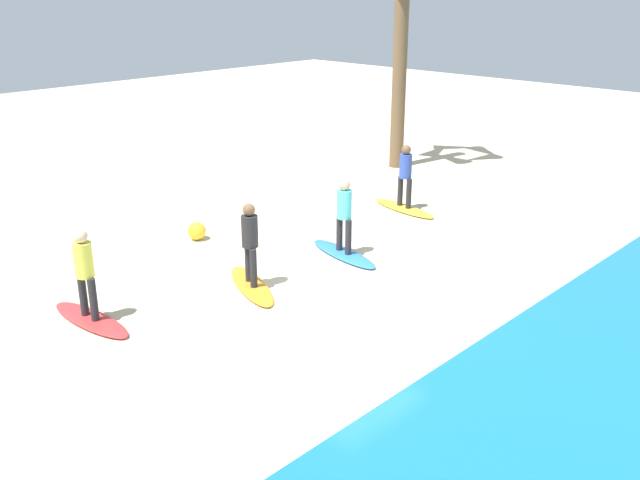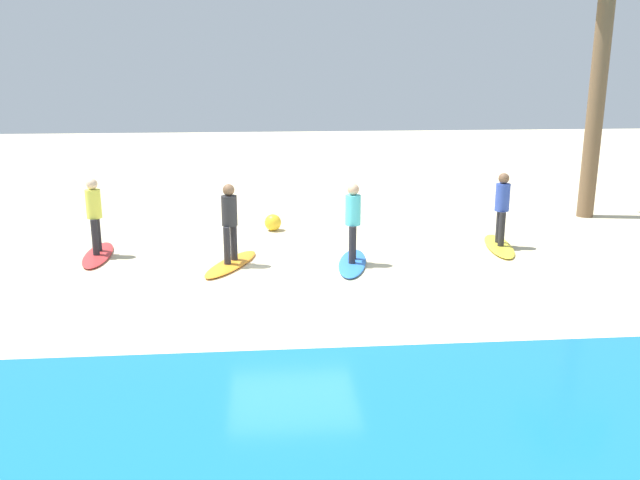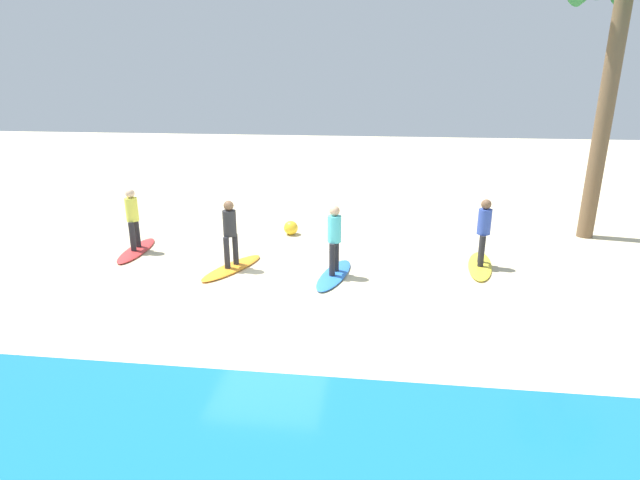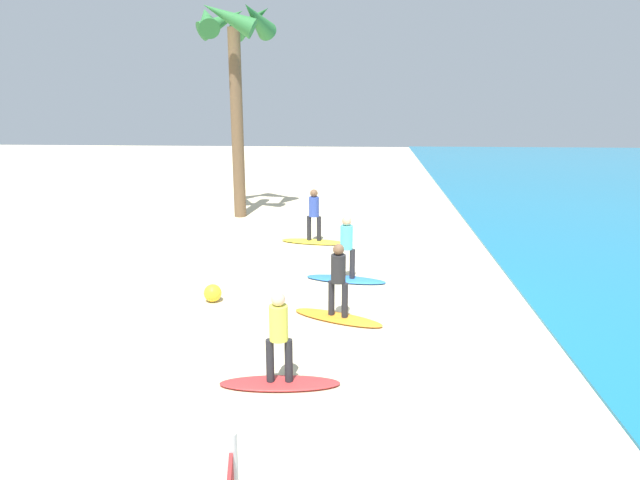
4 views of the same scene
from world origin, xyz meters
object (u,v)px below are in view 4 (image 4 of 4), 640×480
surfer_yellow (314,211)px  surfer_red (279,331)px  surfer_blue (346,243)px  surfboard_red (280,383)px  palm_tree (234,44)px  beach_ball (213,293)px  surfboard_yellow (314,242)px  surfboard_blue (346,279)px  surfboard_orange (338,318)px  surfer_orange (338,275)px

surfer_yellow → surfer_red: bearing=-0.4°
surfer_blue → surfboard_red: surfer_blue is taller
palm_tree → surfer_blue: bearing=29.8°
palm_tree → beach_ball: (8.63, 0.88, -5.96)m
surfboard_yellow → surfboard_blue: size_ratio=1.00×
surfer_yellow → surfboard_orange: surfer_yellow is taller
surfer_yellow → surfboard_blue: surfer_yellow is taller
beach_ball → surfer_yellow: bearing=157.7°
surfer_red → beach_ball: size_ratio=3.90×
surfboard_red → palm_tree: bearing=99.9°
palm_tree → surfboard_orange: bearing=22.0°
surfer_red → surfer_yellow: bearing=179.6°
surfboard_orange → surfer_orange: (0.00, 0.00, 0.99)m
surfboard_blue → surfboard_red: bearing=-90.3°
surfboard_red → beach_ball: beach_ball is taller
surfboard_orange → surfer_red: (2.93, -0.95, 0.99)m
surfer_orange → surfboard_red: bearing=-18.0°
surfer_yellow → surfer_red: same height
surfboard_yellow → surfboard_red: bearing=-81.4°
surfboard_red → surfer_blue: bearing=75.2°
surfer_red → beach_ball: 4.44m
beach_ball → surfer_orange: bearing=72.7°
surfboard_yellow → surfer_orange: bearing=-72.7°
surfboard_blue → surfer_red: size_ratio=1.28×
surfer_yellow → surfboard_red: (8.99, -0.07, -0.99)m
surfboard_red → beach_ball: 4.37m
surfer_yellow → surfboard_blue: bearing=16.4°
surfboard_yellow → surfer_blue: (3.53, 1.04, 0.99)m
surfer_yellow → beach_ball: (5.13, -2.10, -0.83)m
surfboard_red → surfer_red: (0.00, 0.00, 0.99)m
surfer_blue → surfboard_yellow: bearing=-163.6°
surfboard_yellow → palm_tree: size_ratio=0.27×
surfer_orange → surfer_red: 3.08m
surfer_yellow → palm_tree: palm_tree is taller
surfboard_blue → surfer_orange: size_ratio=1.28×
surfer_blue → surfer_red: bearing=-11.5°
beach_ball → surfer_red: bearing=27.8°
surfer_yellow → palm_tree: 6.89m
surfboard_yellow → surfer_red: bearing=-81.4°
surfboard_orange → beach_ball: 3.13m
surfer_blue → beach_ball: surfer_blue is taller
surfer_blue → surfer_yellow: bearing=-163.6°
surfer_blue → surfer_orange: size_ratio=1.00×
palm_tree → surfboard_blue: bearing=29.8°
surfer_orange → surfboard_red: surfer_orange is taller
surfboard_yellow → surfboard_blue: 3.68m
palm_tree → surfer_yellow: bearing=40.4°
surfboard_yellow → beach_ball: beach_ball is taller
palm_tree → surfboard_red: bearing=13.1°
surfer_blue → surfboard_orange: 2.72m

